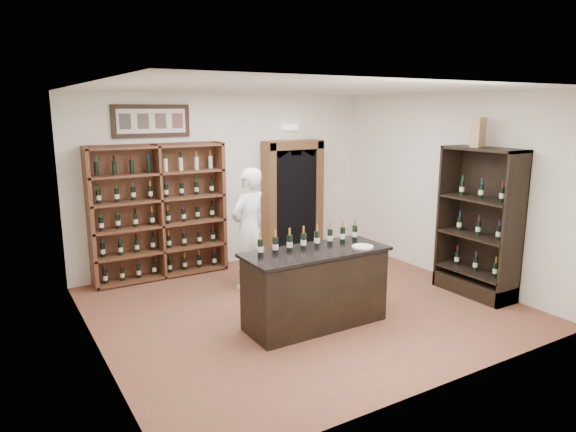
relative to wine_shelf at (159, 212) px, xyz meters
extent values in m
plane|color=brown|center=(1.30, -2.33, -1.10)|extent=(5.50, 5.50, 0.00)
plane|color=white|center=(1.30, -2.33, 1.90)|extent=(5.50, 5.50, 0.00)
cube|color=white|center=(1.30, 0.17, 0.40)|extent=(5.50, 0.04, 3.00)
cube|color=white|center=(-1.45, -2.33, 0.40)|extent=(0.04, 5.00, 3.00)
cube|color=white|center=(4.05, -2.33, 0.40)|extent=(0.04, 5.00, 3.00)
cube|color=brown|center=(0.00, 0.14, 0.00)|extent=(2.20, 0.02, 2.20)
cube|color=brown|center=(-1.07, -0.04, 0.00)|extent=(0.06, 0.38, 2.20)
cube|color=brown|center=(1.07, -0.04, 0.00)|extent=(0.06, 0.38, 2.20)
cube|color=brown|center=(0.00, -0.04, 0.00)|extent=(0.04, 0.38, 2.20)
cube|color=brown|center=(0.00, -0.04, -1.06)|extent=(2.18, 0.38, 0.04)
cube|color=brown|center=(0.00, -0.04, -0.64)|extent=(2.18, 0.38, 0.04)
cube|color=brown|center=(0.00, -0.04, -0.21)|extent=(2.18, 0.38, 0.03)
cube|color=brown|center=(0.00, -0.04, 0.21)|extent=(2.18, 0.38, 0.04)
cube|color=brown|center=(0.00, -0.04, 0.64)|extent=(2.18, 0.38, 0.04)
cube|color=brown|center=(0.00, -0.04, 1.06)|extent=(2.18, 0.38, 0.04)
cube|color=black|center=(0.00, 0.14, 1.45)|extent=(1.25, 0.04, 0.52)
cube|color=black|center=(2.55, 0.00, -0.04)|extent=(0.97, 0.29, 2.05)
cube|color=#9E673D|center=(2.04, -0.02, -0.02)|extent=(0.14, 0.35, 2.15)
cube|color=#9E673D|center=(3.06, -0.02, -0.02)|extent=(0.14, 0.35, 2.15)
cube|color=#9E673D|center=(2.55, -0.02, 0.99)|extent=(1.15, 0.35, 0.16)
cube|color=white|center=(2.55, 0.09, 1.30)|extent=(0.30, 0.10, 0.10)
cube|color=black|center=(1.10, -2.93, -0.63)|extent=(1.80, 0.70, 0.94)
cube|color=black|center=(1.10, -2.93, -0.12)|extent=(1.88, 0.78, 0.04)
cylinder|color=black|center=(0.38, -2.81, 0.01)|extent=(0.07, 0.07, 0.21)
cylinder|color=beige|center=(0.38, -2.81, -0.01)|extent=(0.07, 0.07, 0.07)
cylinder|color=#AE752E|center=(0.38, -2.81, 0.16)|extent=(0.03, 0.03, 0.09)
cylinder|color=black|center=(0.59, -2.81, 0.01)|extent=(0.07, 0.07, 0.21)
cylinder|color=beige|center=(0.59, -2.81, -0.01)|extent=(0.07, 0.07, 0.07)
cylinder|color=#AE752E|center=(0.59, -2.81, 0.16)|extent=(0.03, 0.03, 0.09)
cylinder|color=black|center=(0.79, -2.81, 0.01)|extent=(0.07, 0.07, 0.21)
cylinder|color=beige|center=(0.79, -2.81, -0.01)|extent=(0.07, 0.07, 0.07)
cylinder|color=#AE752E|center=(0.79, -2.81, 0.16)|extent=(0.03, 0.03, 0.09)
cylinder|color=black|center=(1.00, -2.81, 0.01)|extent=(0.07, 0.07, 0.21)
cylinder|color=beige|center=(1.00, -2.81, -0.01)|extent=(0.07, 0.07, 0.07)
cylinder|color=#AE752E|center=(1.00, -2.81, 0.16)|extent=(0.03, 0.03, 0.09)
cylinder|color=black|center=(1.20, -2.81, 0.01)|extent=(0.07, 0.07, 0.21)
cylinder|color=beige|center=(1.20, -2.81, -0.01)|extent=(0.07, 0.07, 0.07)
cylinder|color=#AE752E|center=(1.20, -2.81, 0.16)|extent=(0.03, 0.03, 0.09)
cylinder|color=black|center=(1.41, -2.81, 0.01)|extent=(0.07, 0.07, 0.21)
cylinder|color=beige|center=(1.41, -2.81, -0.01)|extent=(0.07, 0.07, 0.07)
cylinder|color=#AE752E|center=(1.41, -2.81, 0.16)|extent=(0.03, 0.03, 0.09)
cylinder|color=black|center=(1.61, -2.81, 0.01)|extent=(0.07, 0.07, 0.21)
cylinder|color=beige|center=(1.61, -2.81, -0.01)|extent=(0.07, 0.07, 0.07)
cylinder|color=#AE752E|center=(1.61, -2.81, 0.16)|extent=(0.03, 0.03, 0.09)
cylinder|color=black|center=(1.82, -2.81, 0.01)|extent=(0.07, 0.07, 0.21)
cylinder|color=beige|center=(1.82, -2.81, -0.01)|extent=(0.07, 0.07, 0.07)
cylinder|color=#AE752E|center=(1.82, -2.81, 0.16)|extent=(0.03, 0.03, 0.09)
cube|color=black|center=(4.02, -3.23, 0.00)|extent=(0.02, 1.20, 2.20)
cube|color=black|center=(3.79, -3.81, 0.00)|extent=(0.48, 0.04, 2.20)
cube|color=black|center=(3.79, -2.65, 0.00)|extent=(0.48, 0.04, 2.20)
cube|color=black|center=(3.79, -3.23, 1.08)|extent=(0.48, 1.20, 0.04)
cube|color=black|center=(3.79, -3.23, -0.98)|extent=(0.48, 1.20, 0.24)
cube|color=black|center=(3.79, -3.23, -0.75)|extent=(0.48, 1.16, 0.03)
cube|color=black|center=(3.79, -3.23, -0.20)|extent=(0.48, 1.16, 0.03)
cube|color=black|center=(3.79, -3.23, 0.35)|extent=(0.48, 1.16, 0.03)
imported|color=white|center=(1.03, -1.20, -0.16)|extent=(0.80, 0.67, 1.88)
cylinder|color=beige|center=(1.68, -3.14, -0.09)|extent=(0.28, 0.28, 0.02)
cube|color=tan|center=(3.78, -3.11, 1.31)|extent=(0.32, 0.22, 0.42)
camera|label=1|loc=(-2.41, -8.09, 1.66)|focal=32.00mm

